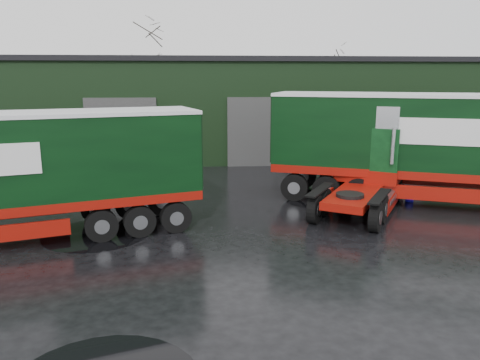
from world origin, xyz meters
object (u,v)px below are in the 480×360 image
object	(u,v)px
wash_bucket	(410,198)
tree_back_a	(148,81)
lorry_right	(439,149)
tree_back_b	(324,92)
warehouse	(250,106)
hero_tractor	(361,160)

from	to	relation	value
wash_bucket	tree_back_a	size ratio (longest dim) A/B	0.03
lorry_right	wash_bucket	world-z (taller)	lorry_right
wash_bucket	tree_back_b	bearing A→B (deg)	83.34
warehouse	tree_back_b	size ratio (longest dim) A/B	4.32
tree_back_a	warehouse	bearing A→B (deg)	-51.34
tree_back_a	tree_back_b	bearing A→B (deg)	0.00
warehouse	tree_back_b	distance (m)	12.82
lorry_right	wash_bucket	distance (m)	2.32
hero_tractor	tree_back_a	xyz separation A→B (m)	(-10.50, 25.80, 2.71)
warehouse	wash_bucket	distance (m)	15.77
warehouse	tree_back_a	distance (m)	12.90
hero_tractor	lorry_right	size ratio (longest dim) A/B	0.38
warehouse	lorry_right	xyz separation A→B (m)	(6.00, -15.00, -0.89)
lorry_right	wash_bucket	xyz separation A→B (m)	(-0.87, 0.40, -2.11)
wash_bucket	tree_back_a	xyz separation A→B (m)	(-13.13, 24.60, 4.60)
hero_tractor	tree_back_b	bearing A→B (deg)	109.83
lorry_right	tree_back_b	size ratio (longest dim) A/B	2.30
warehouse	tree_back_b	bearing A→B (deg)	51.34
hero_tractor	tree_back_a	distance (m)	27.99
tree_back_a	tree_back_b	distance (m)	16.03
hero_tractor	lorry_right	world-z (taller)	lorry_right
hero_tractor	wash_bucket	bearing A→B (deg)	56.40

